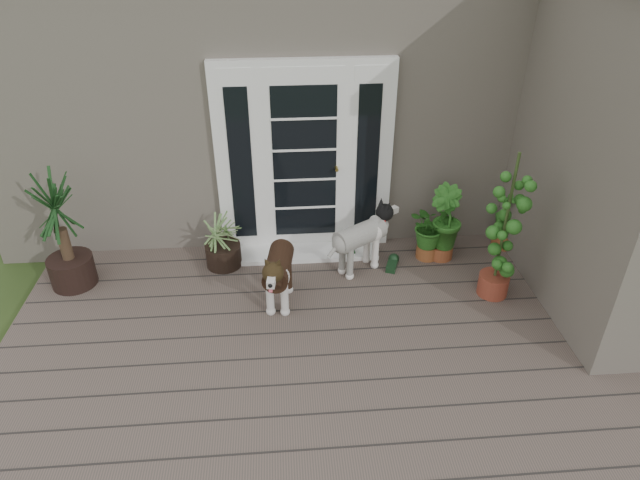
{
  "coord_description": "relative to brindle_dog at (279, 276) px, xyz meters",
  "views": [
    {
      "loc": [
        -0.48,
        -2.93,
        3.6
      ],
      "look_at": [
        -0.1,
        1.75,
        0.7
      ],
      "focal_mm": 31.13,
      "sensor_mm": 36.0,
      "label": 1
    }
  ],
  "objects": [
    {
      "name": "deck",
      "position": [
        0.52,
        -1.12,
        -0.39
      ],
      "size": [
        6.2,
        4.6,
        0.12
      ],
      "primitive_type": "cube",
      "color": "#6B5B4C",
      "rests_on": "ground"
    },
    {
      "name": "house_main",
      "position": [
        0.52,
        3.13,
        1.1
      ],
      "size": [
        7.4,
        4.0,
        3.1
      ],
      "primitive_type": "cube",
      "color": "#665E54",
      "rests_on": "ground"
    },
    {
      "name": "door_unit",
      "position": [
        0.32,
        1.08,
        0.75
      ],
      "size": [
        1.9,
        0.14,
        2.15
      ],
      "primitive_type": "cube",
      "color": "white",
      "rests_on": "deck"
    },
    {
      "name": "door_step",
      "position": [
        0.32,
        0.88,
        -0.3
      ],
      "size": [
        1.6,
        0.4,
        0.05
      ],
      "primitive_type": "cube",
      "color": "white",
      "rests_on": "deck"
    },
    {
      "name": "brindle_dog",
      "position": [
        0.0,
        0.0,
        0.0
      ],
      "size": [
        0.45,
        0.83,
        0.66
      ],
      "primitive_type": null,
      "rotation": [
        0.0,
        0.0,
        3.0
      ],
      "color": "#331E12",
      "rests_on": "deck"
    },
    {
      "name": "white_dog",
      "position": [
        0.87,
        0.52,
        -0.01
      ],
      "size": [
        0.83,
        0.7,
        0.65
      ],
      "primitive_type": null,
      "rotation": [
        0.0,
        0.0,
        -1.0
      ],
      "color": "beige",
      "rests_on": "deck"
    },
    {
      "name": "spider_plant",
      "position": [
        -0.61,
        0.73,
        0.02
      ],
      "size": [
        0.86,
        0.86,
        0.69
      ],
      "primitive_type": null,
      "rotation": [
        0.0,
        0.0,
        0.43
      ],
      "color": "#88AD6A",
      "rests_on": "deck"
    },
    {
      "name": "yucca",
      "position": [
        -2.16,
        0.5,
        0.3
      ],
      "size": [
        0.93,
        0.93,
        1.26
      ],
      "primitive_type": null,
      "rotation": [
        0.0,
        0.0,
        0.07
      ],
      "color": "black",
      "rests_on": "deck"
    },
    {
      "name": "herb_a",
      "position": [
        1.67,
        0.7,
        -0.03
      ],
      "size": [
        0.64,
        0.64,
        0.6
      ],
      "primitive_type": "imported",
      "rotation": [
        0.0,
        0.0,
        0.5
      ],
      "color": "#185317",
      "rests_on": "deck"
    },
    {
      "name": "herb_b",
      "position": [
        1.83,
        0.7,
        -0.01
      ],
      "size": [
        0.58,
        0.58,
        0.65
      ],
      "primitive_type": "imported",
      "rotation": [
        0.0,
        0.0,
        2.03
      ],
      "color": "#245E1B",
      "rests_on": "deck"
    },
    {
      "name": "herb_c",
      "position": [
        2.65,
        0.88,
        -0.03
      ],
      "size": [
        0.5,
        0.5,
        0.59
      ],
      "primitive_type": "imported",
      "rotation": [
        0.0,
        0.0,
        4.3
      ],
      "color": "#285719",
      "rests_on": "deck"
    },
    {
      "name": "sapling",
      "position": [
        2.18,
        -0.02,
        0.48
      ],
      "size": [
        0.59,
        0.59,
        1.62
      ],
      "primitive_type": null,
      "rotation": [
        0.0,
        0.0,
        -0.28
      ],
      "color": "#184F16",
      "rests_on": "deck"
    },
    {
      "name": "clog_left",
      "position": [
        0.81,
        0.88,
        -0.29
      ],
      "size": [
        0.15,
        0.3,
        0.09
      ],
      "primitive_type": null,
      "rotation": [
        0.0,
        0.0,
        0.06
      ],
      "color": "black",
      "rests_on": "deck"
    },
    {
      "name": "clog_right",
      "position": [
        1.25,
        0.53,
        -0.28
      ],
      "size": [
        0.24,
        0.33,
        0.09
      ],
      "primitive_type": null,
      "rotation": [
        0.0,
        0.0,
        -0.36
      ],
      "color": "black",
      "rests_on": "deck"
    }
  ]
}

